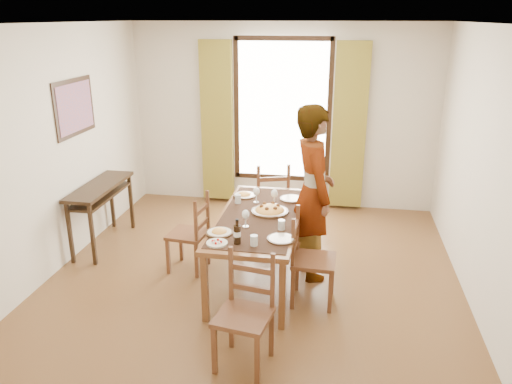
% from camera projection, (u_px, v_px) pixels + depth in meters
% --- Properties ---
extents(ground, '(5.00, 5.00, 0.00)m').
position_uv_depth(ground, '(253.00, 280.00, 5.52)').
color(ground, '#492716').
rests_on(ground, ground).
extents(room_shell, '(4.60, 5.10, 2.74)m').
position_uv_depth(room_shell, '(254.00, 142.00, 5.13)').
color(room_shell, beige).
rests_on(room_shell, ground).
extents(console_table, '(0.38, 1.20, 0.80)m').
position_uv_depth(console_table, '(100.00, 194.00, 6.18)').
color(console_table, black).
rests_on(console_table, ground).
extents(dining_table, '(0.85, 1.91, 0.76)m').
position_uv_depth(dining_table, '(259.00, 221.00, 5.34)').
color(dining_table, brown).
rests_on(dining_table, ground).
extents(chair_west, '(0.45, 0.45, 0.92)m').
position_uv_depth(chair_west, '(190.00, 235.00, 5.63)').
color(chair_west, brown).
rests_on(chair_west, ground).
extents(chair_north, '(0.56, 0.56, 1.01)m').
position_uv_depth(chair_north, '(271.00, 201.00, 6.53)').
color(chair_north, brown).
rests_on(chair_north, ground).
extents(chair_south, '(0.49, 0.49, 0.97)m').
position_uv_depth(chair_south, '(245.00, 315.00, 4.08)').
color(chair_south, brown).
rests_on(chair_south, ground).
extents(chair_east, '(0.44, 0.44, 0.97)m').
position_uv_depth(chair_east, '(310.00, 261.00, 4.98)').
color(chair_east, brown).
rests_on(chair_east, ground).
extents(man, '(0.99, 0.90, 1.92)m').
position_uv_depth(man, '(313.00, 193.00, 5.38)').
color(man, gray).
rests_on(man, ground).
extents(plate_sw, '(0.27, 0.27, 0.05)m').
position_uv_depth(plate_sw, '(219.00, 231.00, 4.87)').
color(plate_sw, silver).
rests_on(plate_sw, dining_table).
extents(plate_se, '(0.27, 0.27, 0.05)m').
position_uv_depth(plate_se, '(281.00, 237.00, 4.73)').
color(plate_se, silver).
rests_on(plate_se, dining_table).
extents(plate_nw, '(0.27, 0.27, 0.05)m').
position_uv_depth(plate_nw, '(244.00, 194.00, 5.88)').
color(plate_nw, silver).
rests_on(plate_nw, dining_table).
extents(plate_ne, '(0.27, 0.27, 0.05)m').
position_uv_depth(plate_ne, '(292.00, 197.00, 5.77)').
color(plate_ne, silver).
rests_on(plate_ne, dining_table).
extents(pasta_platter, '(0.40, 0.40, 0.10)m').
position_uv_depth(pasta_platter, '(270.00, 208.00, 5.38)').
color(pasta_platter, '#CF621A').
rests_on(pasta_platter, dining_table).
extents(caprese_plate, '(0.20, 0.20, 0.04)m').
position_uv_depth(caprese_plate, '(217.00, 242.00, 4.65)').
color(caprese_plate, silver).
rests_on(caprese_plate, dining_table).
extents(wine_glass_a, '(0.08, 0.08, 0.18)m').
position_uv_depth(wine_glass_a, '(246.00, 218.00, 5.00)').
color(wine_glass_a, white).
rests_on(wine_glass_a, dining_table).
extents(wine_glass_b, '(0.08, 0.08, 0.18)m').
position_uv_depth(wine_glass_b, '(274.00, 197.00, 5.58)').
color(wine_glass_b, white).
rests_on(wine_glass_b, dining_table).
extents(wine_glass_c, '(0.08, 0.08, 0.18)m').
position_uv_depth(wine_glass_c, '(256.00, 195.00, 5.65)').
color(wine_glass_c, white).
rests_on(wine_glass_c, dining_table).
extents(tumbler_a, '(0.07, 0.07, 0.10)m').
position_uv_depth(tumbler_a, '(282.00, 225.00, 4.95)').
color(tumbler_a, silver).
rests_on(tumbler_a, dining_table).
extents(tumbler_b, '(0.07, 0.07, 0.10)m').
position_uv_depth(tumbler_b, '(238.00, 199.00, 5.65)').
color(tumbler_b, silver).
rests_on(tumbler_b, dining_table).
extents(tumbler_c, '(0.07, 0.07, 0.10)m').
position_uv_depth(tumbler_c, '(254.00, 240.00, 4.60)').
color(tumbler_c, silver).
rests_on(tumbler_c, dining_table).
extents(wine_bottle, '(0.07, 0.07, 0.25)m').
position_uv_depth(wine_bottle, '(237.00, 231.00, 4.62)').
color(wine_bottle, black).
rests_on(wine_bottle, dining_table).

